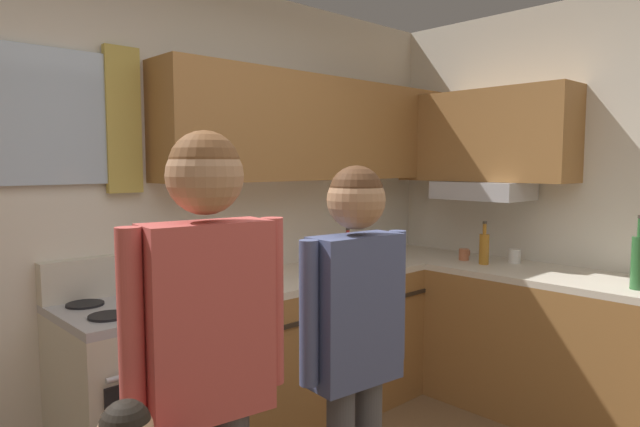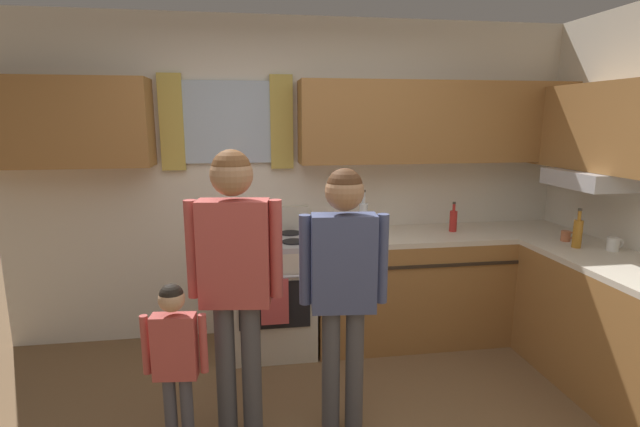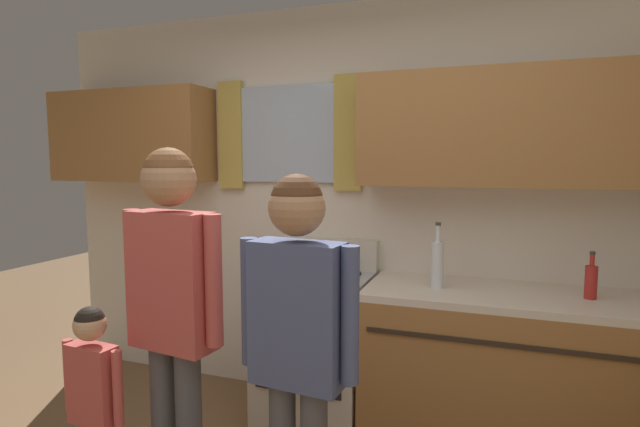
{
  "view_description": "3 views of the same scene",
  "coord_description": "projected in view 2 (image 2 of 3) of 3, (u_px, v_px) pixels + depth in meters",
  "views": [
    {
      "loc": [
        -1.3,
        -0.93,
        1.56
      ],
      "look_at": [
        0.31,
        0.79,
        1.35
      ],
      "focal_mm": 30.9,
      "sensor_mm": 36.0,
      "label": 1
    },
    {
      "loc": [
        -0.37,
        -2.0,
        1.81
      ],
      "look_at": [
        0.04,
        0.69,
        1.26
      ],
      "focal_mm": 26.39,
      "sensor_mm": 36.0,
      "label": 2
    },
    {
      "loc": [
        0.81,
        -1.25,
        1.6
      ],
      "look_at": [
        0.06,
        0.84,
        1.37
      ],
      "focal_mm": 27.85,
      "sensor_mm": 36.0,
      "label": 3
    }
  ],
  "objects": [
    {
      "name": "back_wall_unit",
      "position": [
        301.0,
        159.0,
        3.83
      ],
      "size": [
        4.6,
        0.42,
        2.6
      ],
      "color": "silver",
      "rests_on": "ground"
    },
    {
      "name": "bottle_sauce_red",
      "position": [
        453.0,
        220.0,
        3.85
      ],
      "size": [
        0.06,
        0.06,
        0.25
      ],
      "color": "red",
      "rests_on": "kitchen_counter_run"
    },
    {
      "name": "mug_ceramic_white",
      "position": [
        613.0,
        244.0,
        3.29
      ],
      "size": [
        0.13,
        0.08,
        0.09
      ],
      "color": "white",
      "rests_on": "kitchen_counter_run"
    },
    {
      "name": "adult_in_plaid",
      "position": [
        344.0,
        273.0,
        2.57
      ],
      "size": [
        0.48,
        0.21,
        1.56
      ],
      "color": "#4C4C51",
      "rests_on": "ground"
    },
    {
      "name": "kitchen_counter_run",
      "position": [
        499.0,
        299.0,
        3.62
      ],
      "size": [
        2.17,
        1.96,
        0.9
      ],
      "color": "#9E6B38",
      "rests_on": "ground"
    },
    {
      "name": "bottle_oil_amber",
      "position": [
        578.0,
        233.0,
        3.36
      ],
      "size": [
        0.06,
        0.06,
        0.29
      ],
      "color": "#B27223",
      "rests_on": "kitchen_counter_run"
    },
    {
      "name": "adult_holding_child",
      "position": [
        235.0,
        264.0,
        2.52
      ],
      "size": [
        0.51,
        0.22,
        1.66
      ],
      "color": "#4C4C51",
      "rests_on": "ground"
    },
    {
      "name": "bottle_tall_clear",
      "position": [
        363.0,
        218.0,
        3.69
      ],
      "size": [
        0.07,
        0.07,
        0.37
      ],
      "color": "silver",
      "rests_on": "kitchen_counter_run"
    },
    {
      "name": "small_child",
      "position": [
        175.0,
        353.0,
        2.42
      ],
      "size": [
        0.33,
        0.13,
        1.0
      ],
      "color": "#4C4C56",
      "rests_on": "ground"
    },
    {
      "name": "stove_oven",
      "position": [
        272.0,
        291.0,
        3.72
      ],
      "size": [
        0.64,
        0.67,
        1.1
      ],
      "color": "beige",
      "rests_on": "ground"
    },
    {
      "name": "cup_terracotta",
      "position": [
        566.0,
        236.0,
        3.56
      ],
      "size": [
        0.11,
        0.07,
        0.08
      ],
      "color": "#B76642",
      "rests_on": "kitchen_counter_run"
    }
  ]
}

